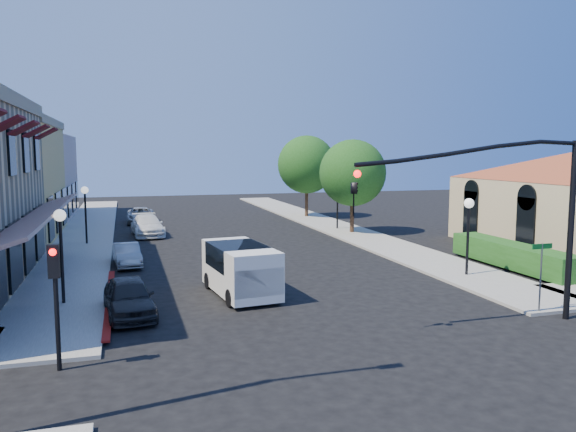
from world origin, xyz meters
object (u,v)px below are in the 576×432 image
object	(u,v)px
parked_car_c	(147,226)
secondary_signal	(55,283)
street_name_sign	(541,266)
lamppost_right_far	(338,192)
street_tree_b	(307,165)
street_tree_a	(353,173)
lamppost_left_near	(61,232)
signal_mast_arm	(518,200)
parked_car_b	(127,255)
white_van	(241,267)
parked_car_a	(129,297)
lamppost_right_near	(469,217)
parked_car_d	(141,215)
lamppost_left_far	(85,200)

from	to	relation	value
parked_car_c	secondary_signal	bearing A→B (deg)	-101.99
street_name_sign	lamppost_right_far	distance (m)	21.85
secondary_signal	street_name_sign	distance (m)	15.53
street_tree_b	street_tree_a	bearing A→B (deg)	-90.00
lamppost_left_near	street_name_sign	bearing A→B (deg)	-19.93
signal_mast_arm	lamppost_left_near	bearing A→B (deg)	155.63
lamppost_left_near	parked_car_b	xyz separation A→B (m)	(2.30, 6.88, -2.18)
white_van	parked_car_a	world-z (taller)	white_van
secondary_signal	parked_car_a	bearing A→B (deg)	68.60
lamppost_left_near	lamppost_right_near	distance (m)	17.00
lamppost_left_near	parked_car_c	world-z (taller)	lamppost_left_near
parked_car_b	parked_car_d	xyz separation A→B (m)	(1.17, 17.12, 0.07)
lamppost_right_far	parked_car_a	bearing A→B (deg)	-129.24
street_tree_b	lamppost_left_near	xyz separation A→B (m)	(-17.30, -24.00, -1.81)
street_tree_a	parked_car_a	bearing A→B (deg)	-133.15
street_tree_a	lamppost_right_near	distance (m)	14.08
street_name_sign	parked_car_b	size ratio (longest dim) A/B	0.74
street_name_sign	parked_car_d	distance (m)	32.35
signal_mast_arm	parked_car_b	world-z (taller)	signal_mast_arm
lamppost_right_near	street_tree_b	bearing A→B (deg)	89.28
lamppost_left_near	parked_car_a	size ratio (longest dim) A/B	0.92
white_van	parked_car_d	world-z (taller)	white_van
street_tree_a	lamppost_left_far	world-z (taller)	street_tree_a
parked_car_b	parked_car_d	bearing A→B (deg)	81.03
parked_car_a	parked_car_c	bearing A→B (deg)	80.33
parked_car_d	lamppost_right_far	bearing A→B (deg)	-28.97
street_tree_a	street_tree_b	xyz separation A→B (m)	(0.00, 10.00, 0.35)
parked_car_a	parked_car_d	distance (m)	26.03
street_tree_b	parked_car_d	xyz separation A→B (m)	(-13.83, 0.00, -3.92)
signal_mast_arm	street_tree_a	bearing A→B (deg)	81.83
parked_car_a	parked_car_b	world-z (taller)	parked_car_a
parked_car_c	parked_car_d	bearing A→B (deg)	87.65
lamppost_left_far	white_van	world-z (taller)	lamppost_left_far
lamppost_left_far	lamppost_right_near	world-z (taller)	same
lamppost_right_near	lamppost_right_far	bearing A→B (deg)	90.00
signal_mast_arm	lamppost_left_far	size ratio (longest dim) A/B	2.24
lamppost_right_far	white_van	bearing A→B (deg)	-122.62
lamppost_left_near	white_van	distance (m)	6.75
lamppost_left_near	lamppost_right_far	bearing A→B (deg)	43.26
lamppost_left_far	white_van	distance (m)	15.83
secondary_signal	signal_mast_arm	bearing A→B (deg)	0.37
lamppost_left_far	parked_car_a	size ratio (longest dim) A/B	0.92
lamppost_right_far	parked_car_b	size ratio (longest dim) A/B	1.06
lamppost_left_near	lamppost_right_far	world-z (taller)	same
lamppost_right_near	parked_car_c	size ratio (longest dim) A/B	0.75
street_tree_b	white_van	distance (m)	26.81
lamppost_left_far	signal_mast_arm	bearing A→B (deg)	-55.00
street_name_sign	lamppost_left_near	bearing A→B (deg)	160.07
street_tree_b	lamppost_right_near	world-z (taller)	street_tree_b
white_van	parked_car_a	bearing A→B (deg)	-158.48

